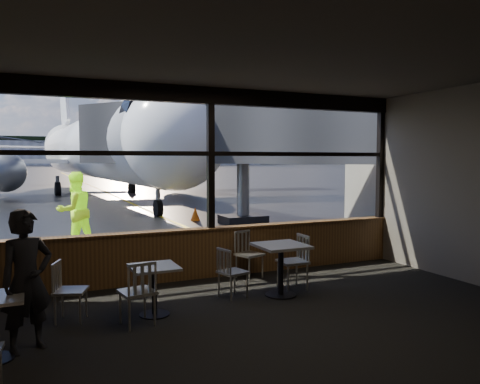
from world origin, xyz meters
TOP-DOWN VIEW (x-y plane):
  - ground_plane at (0.00, 120.00)m, footprint 520.00×520.00m
  - carpet_floor at (0.00, -3.00)m, footprint 8.00×6.00m
  - ceiling at (0.00, -3.00)m, footprint 8.00×6.00m
  - window_sill at (0.00, 0.00)m, footprint 8.00×0.28m
  - window_header at (0.00, 0.00)m, footprint 8.00×0.18m
  - mullion_centre at (0.00, 0.00)m, footprint 0.12×0.12m
  - mullion_right at (3.95, 0.00)m, footprint 0.12×0.12m
  - window_transom at (0.00, 0.00)m, footprint 8.00×0.10m
  - airliner at (0.76, 21.62)m, footprint 31.76×37.34m
  - jet_bridge at (3.60, 5.50)m, footprint 8.74×10.69m
  - cafe_table_near at (0.59, -1.61)m, footprint 0.76×0.76m
  - cafe_table_mid at (-1.49, -1.71)m, footprint 0.64×0.64m
  - chair_near_e at (0.96, -1.35)m, footprint 0.52×0.52m
  - chair_near_w at (-0.16, -1.41)m, footprint 0.55×0.55m
  - chair_near_n at (0.60, -0.40)m, footprint 0.61×0.61m
  - chair_mid_s at (-1.79, -2.01)m, footprint 0.56×0.56m
  - chair_mid_w at (-2.58, -1.50)m, footprint 0.58×0.58m
  - passenger at (-3.10, -2.31)m, footprint 0.70×0.60m
  - ground_crew at (-2.07, 3.95)m, footprint 1.14×1.05m
  - cone_nose at (2.32, 7.81)m, footprint 0.35×0.35m
  - terminal_annex at (10.00, 2.50)m, footprint 5.00×7.00m
  - hangar_mid at (0.00, 185.00)m, footprint 38.00×15.00m
  - hangar_right at (60.00, 178.00)m, footprint 50.00×20.00m
  - fuel_tank_c at (-10.00, 182.00)m, footprint 8.00×8.00m
  - treeline at (0.00, 210.00)m, footprint 360.00×3.00m

SIDE VIEW (x-z plane):
  - ground_plane at x=0.00m, z-range 0.00..0.00m
  - carpet_floor at x=0.00m, z-range 0.01..0.01m
  - cone_nose at x=2.32m, z-range 0.00..0.48m
  - cafe_table_mid at x=-1.49m, z-range 0.00..0.71m
  - chair_near_w at x=-0.16m, z-range 0.00..0.82m
  - chair_mid_w at x=-2.58m, z-range 0.00..0.83m
  - cafe_table_near at x=0.59m, z-range 0.00..0.84m
  - chair_near_n at x=0.60m, z-range 0.00..0.88m
  - chair_mid_s at x=-1.79m, z-range 0.00..0.89m
  - window_sill at x=0.00m, z-range 0.00..0.90m
  - chair_near_e at x=0.96m, z-range 0.00..0.93m
  - passenger at x=-3.10m, z-range 0.00..1.63m
  - ground_crew at x=-2.07m, z-range 0.00..1.89m
  - mullion_centre at x=0.00m, z-range 0.90..3.50m
  - mullion_right at x=3.95m, z-range 0.90..3.50m
  - window_transom at x=0.00m, z-range 2.26..2.34m
  - jet_bridge at x=3.60m, z-range 0.00..4.66m
  - terminal_annex at x=10.00m, z-range 0.00..6.00m
  - fuel_tank_c at x=-10.00m, z-range 0.00..6.00m
  - window_header at x=0.00m, z-range 3.20..3.50m
  - ceiling at x=0.00m, z-range 3.48..3.52m
  - hangar_mid at x=0.00m, z-range 0.00..10.00m
  - airliner at x=0.76m, z-range 0.00..10.90m
  - hangar_right at x=60.00m, z-range 0.00..12.00m
  - treeline at x=0.00m, z-range 0.00..12.00m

